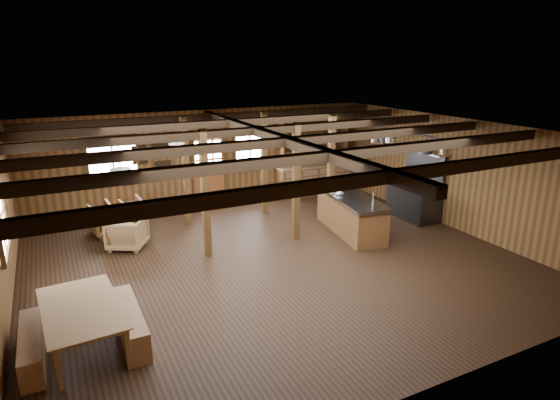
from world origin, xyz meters
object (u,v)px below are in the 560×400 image
object	(u,v)px
commercial_range	(415,196)
dining_table	(86,326)
kitchen_island	(351,214)
armchair_b	(126,214)
armchair_a	(109,219)
armchair_c	(127,233)

from	to	relation	value
commercial_range	dining_table	world-z (taller)	commercial_range
kitchen_island	commercial_range	distance (m)	2.21
armchair_b	armchair_a	bearing A→B (deg)	20.05
kitchen_island	armchair_b	size ratio (longest dim) A/B	3.05
armchair_a	armchair_b	world-z (taller)	armchair_b
kitchen_island	armchair_c	size ratio (longest dim) A/B	3.27
commercial_range	armchair_c	world-z (taller)	commercial_range
armchair_b	commercial_range	bearing A→B (deg)	155.11
kitchen_island	armchair_b	bearing A→B (deg)	159.73
commercial_range	armchair_c	xyz separation A→B (m)	(-7.36, 1.28, -0.25)
dining_table	kitchen_island	bearing A→B (deg)	-74.21
armchair_a	armchair_c	world-z (taller)	armchair_a
dining_table	armchair_b	distance (m)	5.23
kitchen_island	armchair_b	xyz separation A→B (m)	(-4.97, 2.78, -0.09)
commercial_range	armchair_a	size ratio (longest dim) A/B	2.22
kitchen_island	armchair_c	xyz separation A→B (m)	(-5.16, 1.42, -0.12)
commercial_range	armchair_a	distance (m)	7.99
dining_table	armchair_a	distance (m)	4.94
kitchen_island	commercial_range	bearing A→B (deg)	12.70
dining_table	armchair_c	size ratio (longest dim) A/B	2.42
armchair_a	armchair_b	bearing A→B (deg)	-163.34
armchair_b	kitchen_island	bearing A→B (deg)	146.06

